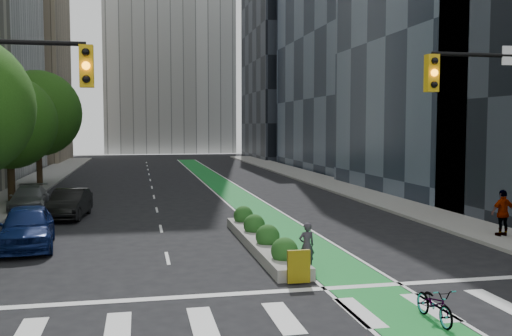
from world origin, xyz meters
name	(u,v)px	position (x,y,z in m)	size (l,w,h in m)	color
ground	(274,305)	(0.00, 0.00, 0.00)	(160.00, 160.00, 0.00)	black
sidewalk_left	(9,198)	(-11.80, 25.00, 0.07)	(3.60, 90.00, 0.15)	gray
sidewalk_right	(351,189)	(11.80, 25.00, 0.07)	(3.60, 90.00, 0.15)	gray
bike_lane_paint	(222,186)	(3.00, 30.00, 0.01)	(2.20, 70.00, 0.01)	#17832F
building_tan_far	(8,62)	(-20.00, 66.00, 13.00)	(14.00, 16.00, 26.00)	tan
building_dark_end	(298,63)	(20.00, 68.00, 14.00)	(14.00, 18.00, 28.00)	black
tree_midfar	(9,123)	(-11.00, 22.00, 4.95)	(5.60, 5.60, 7.76)	black
tree_far	(38,113)	(-11.00, 32.00, 5.69)	(6.60, 6.60, 9.00)	black
median_planter	(262,238)	(1.20, 7.04, 0.37)	(1.20, 10.26, 1.10)	gray
bicycle	(435,304)	(3.55, -2.00, 0.44)	(0.59, 1.68, 0.88)	gray
cyclist	(307,245)	(2.00, 3.63, 0.77)	(0.56, 0.37, 1.55)	#332D36
parked_car_left_near	(27,227)	(-7.76, 8.85, 0.84)	(1.98, 4.91, 1.67)	navy
parked_car_left_mid	(69,204)	(-7.00, 16.09, 0.74)	(1.57, 4.51, 1.49)	black
parked_car_left_far	(29,199)	(-9.50, 19.18, 0.69)	(1.93, 4.74, 1.38)	#5B5D60
pedestrian_far	(503,213)	(11.45, 6.62, 1.12)	(1.14, 0.47, 1.95)	gray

